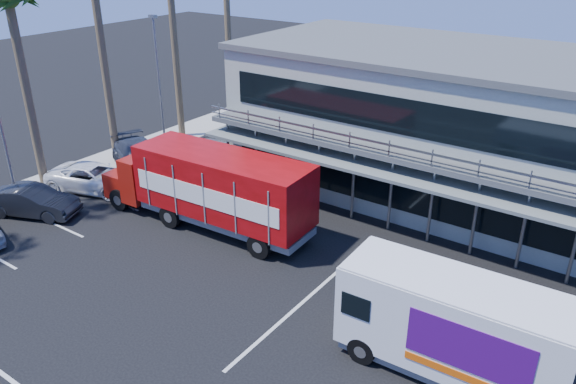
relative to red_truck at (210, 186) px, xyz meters
The scene contains 11 objects.
ground 7.15m from the red_truck, 46.29° to the right, with size 120.00×120.00×0.00m, color black.
building 12.74m from the red_truck, 52.17° to the left, with size 22.40×12.00×7.30m.
curb_strip 10.48m from the red_truck, behind, with size 3.00×32.00×0.16m, color #A5A399.
palm_c 12.61m from the red_truck, 169.05° to the right, with size 2.80×2.80×10.75m.
light_pole_far 11.49m from the red_truck, 147.45° to the left, with size 0.50×0.25×8.09m.
red_truck is the anchor object (origin of this frame).
white_van 12.72m from the red_truck, 13.48° to the right, with size 6.83×2.56×3.29m.
parked_car_b 8.88m from the red_truck, 152.01° to the right, with size 1.52×4.36×1.44m, color black.
parked_car_c 7.88m from the red_truck, behind, with size 2.31×5.01×1.39m, color white.
parked_car_d 8.28m from the red_truck, 161.23° to the left, with size 2.27×5.58×1.62m, color #323643.
parked_car_e 7.63m from the red_truck, 129.17° to the left, with size 1.77×4.39×1.50m, color slate.
Camera 1 is at (11.37, -11.81, 12.43)m, focal length 35.00 mm.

